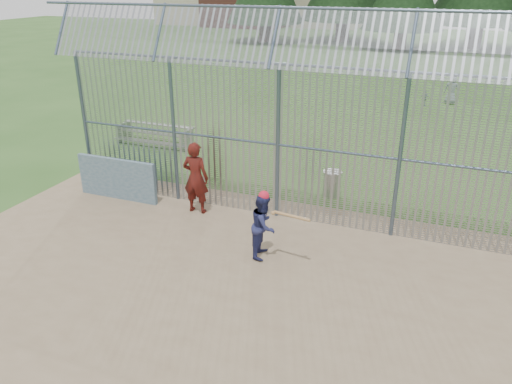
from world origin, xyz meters
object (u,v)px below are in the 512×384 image
at_px(batter, 264,226).
at_px(bleacher, 154,134).
at_px(dugout_wall, 117,179).
at_px(onlooker, 196,178).
at_px(trash_can, 332,183).

distance_m(batter, bleacher, 9.18).
xyz_separation_m(dugout_wall, bleacher, (-1.76, 4.73, -0.21)).
relative_size(batter, onlooker, 0.76).
bearing_deg(bleacher, trash_can, -16.87).
height_order(dugout_wall, bleacher, dugout_wall).
distance_m(onlooker, trash_can, 4.02).
distance_m(batter, onlooker, 2.92).
bearing_deg(bleacher, dugout_wall, -69.60).
distance_m(trash_can, bleacher, 7.73).
xyz_separation_m(batter, trash_can, (0.64, 3.95, -0.39)).
bearing_deg(onlooker, dugout_wall, -0.80).
bearing_deg(bleacher, batter, -42.47).
relative_size(dugout_wall, trash_can, 3.05).
distance_m(dugout_wall, onlooker, 2.54).
bearing_deg(trash_can, batter, -99.16).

